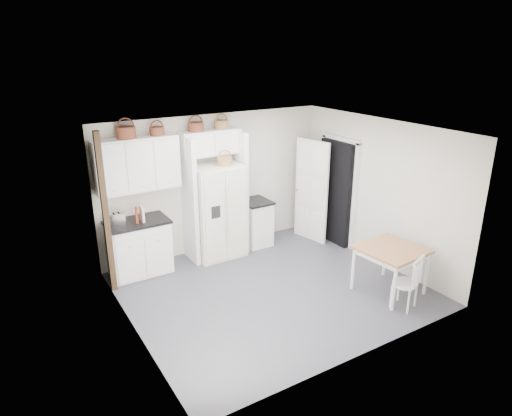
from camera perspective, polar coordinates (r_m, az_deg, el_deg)
floor at (r=7.58m, az=2.00°, el=-10.10°), size 4.50×4.50×0.00m
ceiling at (r=6.68m, az=2.26°, el=9.63°), size 4.50×4.50×0.00m
wall_back at (r=8.67m, az=-5.17°, el=3.12°), size 4.50×0.00×4.50m
wall_left at (r=6.17m, az=-15.69°, el=-4.67°), size 0.00×4.00×4.00m
wall_right at (r=8.41m, az=15.04°, el=1.97°), size 0.00×4.00×4.00m
refrigerator at (r=8.44m, az=-4.93°, el=-0.38°), size 0.91×0.73×1.75m
base_cab_left at (r=8.15m, az=-14.43°, el=-4.86°), size 1.00×0.63×0.93m
base_cab_right at (r=9.03m, az=-0.06°, el=-1.92°), size 0.49×0.59×0.87m
dining_table at (r=7.64m, az=16.35°, el=-7.43°), size 1.00×1.00×0.77m
windsor_chair at (r=7.26m, az=18.12°, el=-8.94°), size 0.49×0.47×0.81m
counter_left at (r=7.97m, az=-14.72°, el=-1.69°), size 1.04×0.67×0.04m
counter_right at (r=8.88m, az=-0.06°, el=0.81°), size 0.53×0.63×0.04m
toaster at (r=7.84m, az=-17.02°, el=-1.32°), size 0.32×0.24×0.20m
cookbook_red at (r=7.84m, az=-14.70°, el=-0.87°), size 0.07×0.17×0.26m
cookbook_cream at (r=7.86m, az=-14.08°, el=-0.71°), size 0.04×0.18×0.27m
basket_upper_b at (r=7.69m, az=-15.95°, el=9.06°), size 0.32×0.32×0.19m
basket_upper_c at (r=7.85m, az=-12.26°, el=9.39°), size 0.24×0.24×0.14m
basket_bridge_a at (r=8.10m, az=-7.52°, el=10.03°), size 0.28×0.28×0.16m
basket_bridge_b at (r=8.31m, az=-4.32°, el=10.37°), size 0.26×0.26×0.15m
basket_fridge_b at (r=8.14m, az=-3.94°, el=5.89°), size 0.28×0.28×0.15m
upper_cabinet at (r=7.84m, az=-14.65°, el=5.29°), size 1.40×0.34×0.90m
bridge_cabinet at (r=8.26m, az=-5.76°, el=8.16°), size 1.12×0.34×0.45m
fridge_panel_left at (r=8.20m, az=-8.34°, el=0.89°), size 0.08×0.60×2.30m
fridge_panel_right at (r=8.62m, az=-2.11°, el=2.04°), size 0.08×0.60×2.30m
trim_post at (r=7.40m, az=-18.29°, el=-0.80°), size 0.09×0.09×2.60m
doorway_void at (r=9.12m, az=10.01°, el=1.91°), size 0.18×0.85×2.05m
door_slab at (r=9.14m, az=6.93°, el=2.11°), size 0.21×0.79×2.05m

